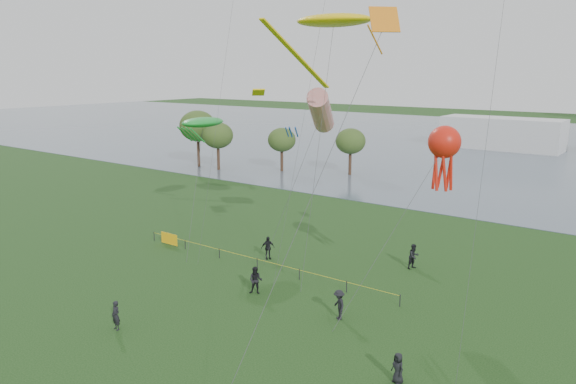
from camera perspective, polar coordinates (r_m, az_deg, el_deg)
The scene contains 15 objects.
lake at distance 118.36m, azimuth 27.04°, elevation 3.72°, with size 400.00×120.00×0.08m, color slate.
pavilion_left at distance 115.76m, azimuth 20.89°, elevation 5.58°, with size 22.00×8.00×6.00m, color silver.
trees at distance 85.41m, azimuth -4.52°, elevation 5.96°, with size 27.72×13.06×8.81m.
fence at distance 47.58m, azimuth -8.85°, elevation -5.53°, with size 24.07×0.07×1.05m.
spectator_a at distance 38.79m, azimuth -3.30°, elevation -8.96°, with size 0.93×0.73×1.92m, color black.
spectator_b at distance 35.18m, azimuth 5.20°, elevation -11.33°, with size 1.22×0.70×1.89m, color black.
spectator_c at distance 45.59m, azimuth -2.07°, elevation -5.68°, with size 1.10×0.46×1.88m, color black.
spectator_d at distance 29.21m, azimuth 11.11°, elevation -17.14°, with size 0.76×0.50×1.56m, color black.
spectator_f at distance 35.27m, azimuth -17.09°, elevation -11.90°, with size 0.65×0.42×1.77m, color black.
spectator_g at distance 44.49m, azimuth 12.66°, elevation -6.40°, with size 0.95×0.74×1.95m, color black.
kite_stingray at distance 39.37m, azimuth 4.59°, elevation 16.91°, with size 5.60×10.23×18.70m.
kite_windsock at distance 42.82m, azimuth 3.34°, elevation 8.19°, with size 4.98×5.53×13.78m.
kite_creature at distance 53.26m, azimuth -8.66°, elevation 7.00°, with size 7.17×10.52×10.69m.
kite_octopus at distance 34.67m, azimuth 15.60°, elevation 4.74°, with size 4.73×7.17×11.82m.
kite_delta at distance 28.30m, azimuth 8.95°, elevation 15.12°, with size 1.74×13.32×18.07m.
Camera 1 is at (19.20, -15.82, 15.05)m, focal length 35.00 mm.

